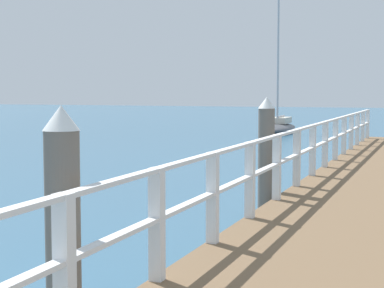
# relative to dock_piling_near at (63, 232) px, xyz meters

# --- Properties ---
(pier_deck) EXTENTS (3.10, 24.86, 0.40)m
(pier_deck) POSITION_rel_dock_piling_near_xyz_m (1.85, 7.94, -0.82)
(pier_deck) COLOR brown
(pier_deck) RESTS_ON ground_plane
(pier_railing) EXTENTS (0.12, 23.38, 1.04)m
(pier_railing) POSITION_rel_dock_piling_near_xyz_m (0.38, 7.94, 0.02)
(pier_railing) COLOR white
(pier_railing) RESTS_ON pier_deck
(dock_piling_near) EXTENTS (0.29, 0.29, 2.01)m
(dock_piling_near) POSITION_rel_dock_piling_near_xyz_m (0.00, 0.00, 0.00)
(dock_piling_near) COLOR #6B6056
(dock_piling_near) RESTS_ON ground_plane
(dock_piling_far) EXTENTS (0.29, 0.29, 2.01)m
(dock_piling_far) POSITION_rel_dock_piling_near_xyz_m (0.00, 6.43, 0.00)
(dock_piling_far) COLOR #6B6056
(dock_piling_far) RESTS_ON ground_plane
(boat_2) EXTENTS (1.52, 4.91, 6.52)m
(boat_2) POSITION_rel_dock_piling_near_xyz_m (-4.61, 26.97, -0.69)
(boat_2) COLOR #4C4C51
(boat_2) RESTS_ON ground_plane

